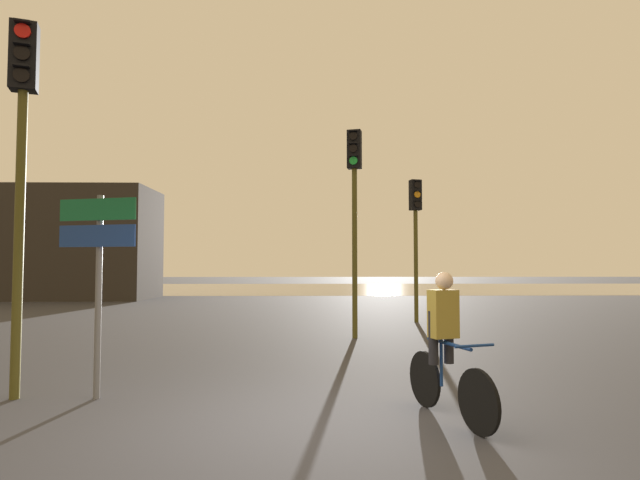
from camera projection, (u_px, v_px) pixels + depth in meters
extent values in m
plane|color=#333338|center=(280.00, 431.00, 5.09)|extent=(120.00, 120.00, 0.00)
cube|color=gray|center=(307.00, 288.00, 34.63)|extent=(80.00, 16.00, 0.01)
cube|color=#2D2823|center=(45.00, 243.00, 24.54)|extent=(10.43, 4.00, 5.42)
cylinder|color=#4C4719|center=(416.00, 266.00, 14.67)|extent=(0.12, 0.12, 3.30)
cube|color=black|center=(415.00, 195.00, 14.77)|extent=(0.37, 0.31, 0.90)
cylinder|color=black|center=(417.00, 185.00, 14.65)|extent=(0.19, 0.07, 0.19)
cube|color=black|center=(417.00, 181.00, 14.64)|extent=(0.21, 0.16, 0.02)
cylinder|color=orange|center=(417.00, 194.00, 14.64)|extent=(0.19, 0.07, 0.19)
cube|color=black|center=(418.00, 191.00, 14.63)|extent=(0.21, 0.16, 0.02)
cylinder|color=black|center=(417.00, 204.00, 14.63)|extent=(0.19, 0.07, 0.19)
cube|color=black|center=(418.00, 200.00, 14.61)|extent=(0.21, 0.16, 0.02)
cylinder|color=#4C4719|center=(355.00, 253.00, 11.58)|extent=(0.12, 0.12, 3.94)
cube|color=black|center=(354.00, 149.00, 11.69)|extent=(0.37, 0.31, 0.90)
cylinder|color=black|center=(353.00, 136.00, 11.58)|extent=(0.19, 0.08, 0.19)
cube|color=black|center=(353.00, 131.00, 11.56)|extent=(0.21, 0.16, 0.02)
cylinder|color=black|center=(353.00, 148.00, 11.56)|extent=(0.19, 0.08, 0.19)
cube|color=black|center=(353.00, 143.00, 11.55)|extent=(0.21, 0.16, 0.02)
cylinder|color=green|center=(353.00, 161.00, 11.55)|extent=(0.19, 0.08, 0.19)
cube|color=black|center=(353.00, 156.00, 11.53)|extent=(0.21, 0.16, 0.02)
cylinder|color=#4C4719|center=(19.00, 243.00, 6.41)|extent=(0.12, 0.12, 3.97)
cube|color=black|center=(24.00, 57.00, 6.53)|extent=(0.38, 0.33, 0.90)
cylinder|color=red|center=(23.00, 31.00, 6.42)|extent=(0.19, 0.09, 0.19)
cube|color=black|center=(23.00, 22.00, 6.40)|extent=(0.22, 0.18, 0.02)
cylinder|color=black|center=(22.00, 53.00, 6.40)|extent=(0.19, 0.09, 0.19)
cube|color=black|center=(22.00, 44.00, 6.39)|extent=(0.22, 0.18, 0.02)
cylinder|color=black|center=(21.00, 75.00, 6.39)|extent=(0.19, 0.09, 0.19)
cube|color=black|center=(21.00, 66.00, 6.37)|extent=(0.22, 0.18, 0.02)
cylinder|color=slate|center=(98.00, 296.00, 6.39)|extent=(0.08, 0.08, 2.60)
cube|color=#116038|center=(97.00, 209.00, 6.39)|extent=(1.07, 0.30, 0.28)
cube|color=navy|center=(97.00, 236.00, 6.38)|extent=(1.07, 0.30, 0.28)
cylinder|color=black|center=(478.00, 402.00, 4.99)|extent=(0.23, 0.64, 0.66)
cylinder|color=black|center=(425.00, 379.00, 5.99)|extent=(0.23, 0.64, 0.66)
cylinder|color=navy|center=(448.00, 344.00, 5.51)|extent=(0.29, 0.81, 0.04)
cylinder|color=navy|center=(441.00, 362.00, 5.65)|extent=(0.04, 0.04, 0.55)
cylinder|color=navy|center=(474.00, 346.00, 5.07)|extent=(0.45, 0.17, 0.03)
cylinder|color=black|center=(433.00, 338.00, 5.63)|extent=(0.11, 0.11, 0.60)
cylinder|color=black|center=(449.00, 337.00, 5.69)|extent=(0.11, 0.11, 0.60)
cube|color=olive|center=(443.00, 314.00, 5.62)|extent=(0.35, 0.28, 0.54)
sphere|color=beige|center=(444.00, 281.00, 5.61)|extent=(0.20, 0.20, 0.20)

